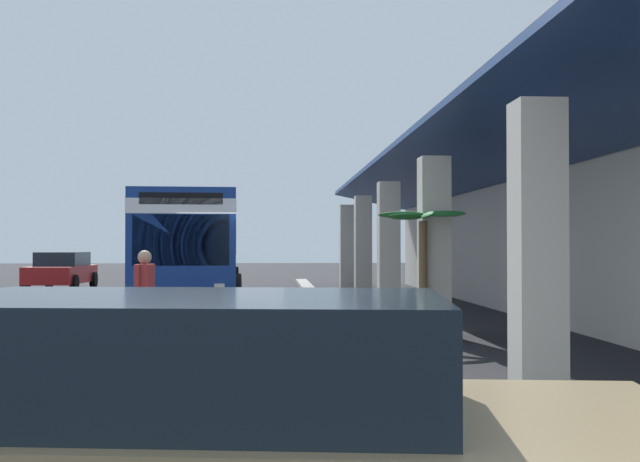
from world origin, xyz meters
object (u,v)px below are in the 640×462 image
Objects in this scene: transit_bus at (192,241)px; pedestrian at (144,296)px; potted_palm at (423,299)px; parked_sedan_tan at (217,445)px; parked_sedan_red at (62,270)px.

transit_bus is 6.89× the size of pedestrian.
potted_palm is (-1.83, 4.80, -0.19)m from pedestrian.
transit_bus is 11.54m from pedestrian.
potted_palm reaches higher than pedestrian.
potted_palm is at bearing 163.93° from parked_sedan_tan.
pedestrian reaches higher than parked_sedan_red.
parked_sedan_tan is 1.92× the size of potted_palm.
potted_palm reaches higher than parked_sedan_red.
potted_palm is at bearing 28.28° from transit_bus.
parked_sedan_red and parked_sedan_tan have the same top height.
potted_palm is (-10.63, 3.06, -0.02)m from parked_sedan_tan.
pedestrian reaches higher than parked_sedan_tan.
parked_sedan_red is 20.02m from pedestrian.
pedestrian is at bearing 18.14° from parked_sedan_red.
transit_bus is 9.59m from parked_sedan_red.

